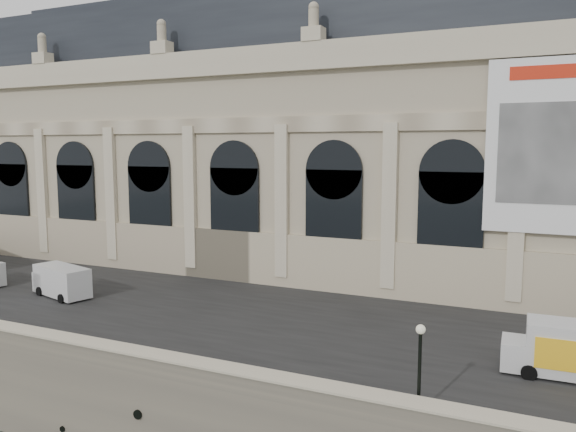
% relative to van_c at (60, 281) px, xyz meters
% --- Properties ---
extents(quay, '(160.00, 70.00, 6.00)m').
position_rel_van_c_xyz_m(quay, '(15.23, 24.19, -4.38)').
color(quay, gray).
rests_on(quay, ground).
extents(street, '(160.00, 24.00, 0.06)m').
position_rel_van_c_xyz_m(street, '(15.23, 3.19, -1.35)').
color(street, '#2D2D2D').
rests_on(street, quay).
extents(parapet, '(160.00, 1.40, 1.21)m').
position_rel_van_c_xyz_m(parapet, '(15.23, -10.21, -0.76)').
color(parapet, gray).
rests_on(parapet, quay).
extents(museum, '(69.00, 18.70, 29.10)m').
position_rel_van_c_xyz_m(museum, '(9.26, 20.05, 12.34)').
color(museum, '#B7AC8D').
rests_on(museum, quay).
extents(van_c, '(6.46, 3.80, 2.70)m').
position_rel_van_c_xyz_m(van_c, '(0.00, 0.00, 0.00)').
color(van_c, silver).
rests_on(van_c, quay).
extents(lamp_right, '(0.47, 0.47, 4.57)m').
position_rel_van_c_xyz_m(lamp_right, '(32.94, -9.09, 0.89)').
color(lamp_right, black).
rests_on(lamp_right, quay).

